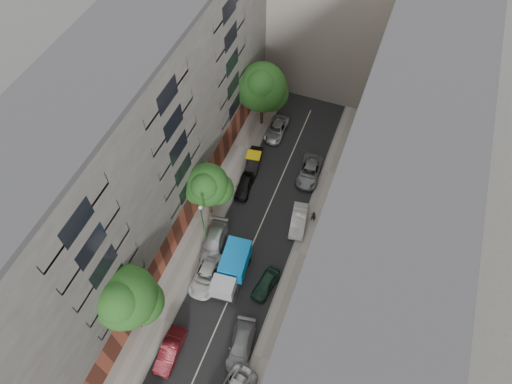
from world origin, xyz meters
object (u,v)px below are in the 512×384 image
at_px(car_left_1, 170,350).
at_px(tree_near, 126,299).
at_px(car_left_6, 276,129).
at_px(pedestrian, 313,216).
at_px(car_right_1, 241,345).
at_px(tarp_truck, 232,268).
at_px(car_left_3, 214,242).
at_px(car_left_2, 206,275).
at_px(lamp_post, 203,223).
at_px(car_left_5, 254,161).
at_px(car_right_3, 298,220).
at_px(tree_mid, 208,187).
at_px(car_right_4, 310,172).
at_px(car_left_4, 244,186).
at_px(tree_far, 262,89).
at_px(car_right_2, 265,284).

bearing_deg(car_left_1, tree_near, 159.20).
distance_m(car_left_6, pedestrian, 13.01).
xyz_separation_m(car_left_1, car_right_1, (5.60, 2.60, -0.02)).
height_order(tarp_truck, car_left_3, tarp_truck).
xyz_separation_m(car_right_1, pedestrian, (2.11, 14.92, 0.22)).
relative_size(car_left_2, lamp_post, 0.71).
distance_m(car_left_2, car_left_3, 3.69).
height_order(car_left_5, lamp_post, lamp_post).
relative_size(car_right_3, pedestrian, 2.81).
height_order(car_left_1, car_left_6, car_left_1).
bearing_deg(lamp_post, car_left_2, -65.81).
xyz_separation_m(car_left_2, tree_mid, (-2.67, 7.05, 4.09)).
bearing_deg(car_right_4, car_left_4, -148.03).
relative_size(car_left_3, car_left_4, 1.36).
bearing_deg(car_right_4, car_left_5, -176.59).
bearing_deg(tarp_truck, car_left_5, 96.51).
relative_size(tree_near, tree_far, 1.11).
xyz_separation_m(car_right_2, tree_far, (-7.74, 19.95, 5.08)).
distance_m(car_left_5, car_right_4, 6.45).
distance_m(car_right_3, tree_mid, 10.13).
xyz_separation_m(tree_far, pedestrian, (9.85, -11.23, -4.80)).
bearing_deg(car_right_2, car_left_1, -112.73).
distance_m(car_left_3, tree_far, 18.29).
xyz_separation_m(car_right_3, tree_mid, (-9.06, -1.97, 4.08)).
bearing_deg(car_left_6, tree_near, -98.14).
bearing_deg(lamp_post, tree_far, 92.08).
height_order(car_left_2, car_left_4, car_left_2).
bearing_deg(tarp_truck, tree_mid, 123.85).
bearing_deg(tree_far, car_left_3, -85.64).
xyz_separation_m(car_left_1, car_left_5, (-0.80, 22.40, -0.03)).
bearing_deg(car_left_4, tarp_truck, -80.11).
distance_m(car_right_3, car_right_4, 6.63).
relative_size(car_right_4, tree_near, 0.52).
xyz_separation_m(tarp_truck, tree_near, (-5.70, -7.69, 5.10)).
height_order(car_right_3, lamp_post, lamp_post).
relative_size(tree_near, pedestrian, 6.22).
bearing_deg(lamp_post, car_right_3, 35.82).
relative_size(car_left_6, tree_near, 0.49).
distance_m(tarp_truck, tree_far, 20.85).
distance_m(car_left_1, car_right_3, 17.81).
height_order(car_right_3, tree_near, tree_near).
relative_size(tree_mid, pedestrian, 4.62).
bearing_deg(tree_near, tree_far, 87.17).
distance_m(car_left_6, car_right_3, 13.06).
xyz_separation_m(tarp_truck, car_right_2, (3.41, -0.01, -0.83)).
height_order(car_right_2, lamp_post, lamp_post).
height_order(car_left_4, tree_mid, tree_mid).
xyz_separation_m(car_left_5, car_right_1, (6.40, -19.80, 0.01)).
xyz_separation_m(car_right_1, car_right_3, (0.80, 14.02, 0.01)).
bearing_deg(pedestrian, car_left_1, 65.67).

